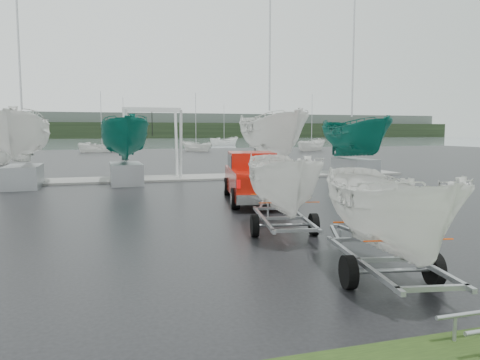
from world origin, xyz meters
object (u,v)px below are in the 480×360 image
Objects in this scene: trailer_hitched at (284,133)px; trailer_parked at (391,141)px; pickup_truck at (253,176)px; boat_hoist at (152,133)px.

trailer_parked is at bearing -75.08° from trailer_hitched.
pickup_truck is 1.20× the size of trailer_hitched.
trailer_hitched is (-1.24, -6.26, 1.74)m from pickup_truck.
trailer_parked is (0.28, -4.36, -0.11)m from trailer_hitched.
pickup_truck is 1.25× the size of trailer_parked.
boat_hoist reaches higher than pickup_truck.
boat_hoist is at bearing 106.18° from trailer_parked.
trailer_hitched is 1.22× the size of boat_hoist.
boat_hoist is at bearing 118.93° from pickup_truck.
trailer_hitched is at bearing 104.11° from trailer_parked.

